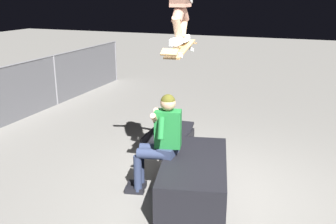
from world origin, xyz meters
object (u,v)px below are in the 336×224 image
object	(u,v)px
ledge_box_main	(194,179)
kicker_ramp	(168,139)
person_sitting_on_ledge	(160,138)
skateboard	(180,49)

from	to	relation	value
ledge_box_main	kicker_ramp	xyz separation A→B (m)	(1.73, 1.04, -0.21)
ledge_box_main	kicker_ramp	bearing A→B (deg)	31.02
ledge_box_main	person_sitting_on_ledge	xyz separation A→B (m)	(-0.01, 0.48, 0.51)
person_sitting_on_ledge	kicker_ramp	distance (m)	1.96
skateboard	kicker_ramp	distance (m)	2.54
ledge_box_main	person_sitting_on_ledge	size ratio (longest dim) A/B	1.20
kicker_ramp	person_sitting_on_ledge	bearing A→B (deg)	-162.28
ledge_box_main	skateboard	bearing A→B (deg)	54.22
person_sitting_on_ledge	skateboard	world-z (taller)	skateboard
person_sitting_on_ledge	skateboard	xyz separation A→B (m)	(0.21, -0.20, 1.16)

